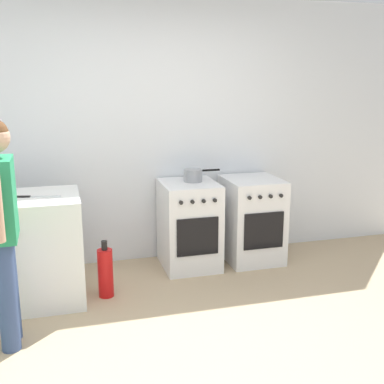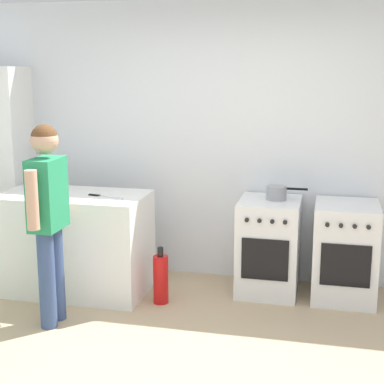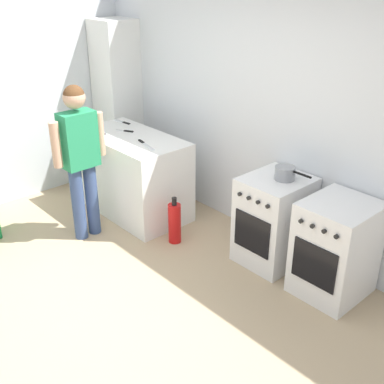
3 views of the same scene
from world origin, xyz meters
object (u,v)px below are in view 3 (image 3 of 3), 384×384
Objects in this scene: knife_paring at (126,131)px; larder_cabinet at (118,102)px; oven_right at (336,249)px; knife_utility at (123,122)px; pot at (285,173)px; knife_carving at (107,136)px; fire_extinguisher at (175,223)px; person at (80,151)px; knife_bread at (145,144)px; oven_left at (274,220)px.

larder_cabinet is at bearing 151.42° from knife_paring.
knife_utility is at bearing -176.85° from oven_right.
pot is 2.23m from knife_utility.
oven_right is at bearing 12.39° from knife_carving.
fire_extinguisher is at bearing -150.83° from pot.
person is at bearing -57.37° from knife_utility.
knife_carving is at bearing -175.41° from fire_extinguisher.
knife_utility is 0.50× the size of fire_extinguisher.
fire_extinguisher is at bearing -8.94° from knife_paring.
knife_bread is 1.05× the size of knife_carving.
person is 1.17m from fire_extinguisher.
fire_extinguisher is at bearing -13.91° from knife_utility.
knife_paring is 0.34m from knife_utility.
larder_cabinet is (-1.06, 1.17, 0.06)m from person.
knife_carving reaches higher than fire_extinguisher.
fire_extinguisher is (0.72, 0.59, -0.72)m from person.
fire_extinguisher is 2.03m from larder_cabinet.
oven_left is at bearing 4.11° from knife_utility.
oven_right is 2.60m from knife_paring.
oven_right is (0.66, 0.00, 0.00)m from oven_left.
oven_left is 2.35× the size of pot.
person is (-1.59, -1.06, 0.51)m from oven_left.
pot is 2.03m from knife_carving.
oven_left is at bearing 17.00° from knife_bread.
oven_left is at bearing -180.00° from oven_right.
person reaches higher than pot.
knife_bread is at bearing -22.50° from larder_cabinet.
person is at bearing -140.80° from fire_extinguisher.
knife_utility is (-0.79, 0.27, 0.00)m from knife_bread.
pot is at bearing 17.13° from knife_carving.
knife_paring is at bearing 171.06° from fire_extinguisher.
larder_cabinet is at bearing 178.64° from pot.
pot is at bearing 10.50° from knife_paring.
knife_paring is at bearing -29.07° from knife_utility.
fire_extinguisher is (1.01, -0.16, -0.69)m from knife_paring.
pot is 1.44× the size of knife_utility.
knife_bread is at bearing -18.73° from knife_utility.
knife_utility is at bearing 125.52° from knife_carving.
knife_bread is 1.38× the size of knife_utility.
knife_paring is 0.12× the size of person.
knife_carving is (-0.01, -0.24, -0.00)m from knife_paring.
knife_bread reaches higher than oven_left.
person is (0.29, -0.50, 0.03)m from knife_carving.
knife_paring reaches higher than oven_right.
knife_carving is 1.02m from larder_cabinet.
oven_right is 2.54m from person.
larder_cabinet is at bearing 157.50° from knife_bread.
oven_left is 2.02m from knife_carving.
knife_carving is at bearing -164.74° from knife_bread.
person is (0.29, -0.74, 0.03)m from knife_paring.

